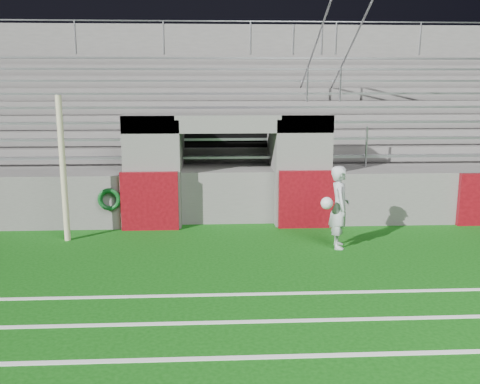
{
  "coord_description": "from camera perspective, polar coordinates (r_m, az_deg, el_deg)",
  "views": [
    {
      "loc": [
        -0.37,
        -9.01,
        3.33
      ],
      "look_at": [
        0.2,
        1.8,
        1.1
      ],
      "focal_mm": 40.0,
      "sensor_mm": 36.0,
      "label": 1
    }
  ],
  "objects": [
    {
      "name": "ground",
      "position": [
        9.62,
        -0.64,
        -8.63
      ],
      "size": [
        90.0,
        90.0,
        0.0
      ],
      "primitive_type": "plane",
      "color": "#0D480C",
      "rests_on": "ground"
    },
    {
      "name": "field_post",
      "position": [
        11.78,
        -18.35,
        2.29
      ],
      "size": [
        0.13,
        0.13,
        3.07
      ],
      "primitive_type": "cylinder",
      "color": "beige",
      "rests_on": "ground"
    },
    {
      "name": "stadium_structure",
      "position": [
        17.09,
        -1.76,
        5.46
      ],
      "size": [
        26.0,
        8.48,
        5.42
      ],
      "color": "#5B5957",
      "rests_on": "ground"
    },
    {
      "name": "goalkeeper_with_ball",
      "position": [
        11.01,
        10.52,
        -1.59
      ],
      "size": [
        0.68,
        0.74,
        1.69
      ],
      "color": "#B0B5BA",
      "rests_on": "ground"
    },
    {
      "name": "hose_coil",
      "position": [
        12.44,
        -13.76,
        -0.79
      ],
      "size": [
        0.52,
        0.15,
        0.52
      ],
      "color": "#0D4319",
      "rests_on": "ground"
    }
  ]
}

